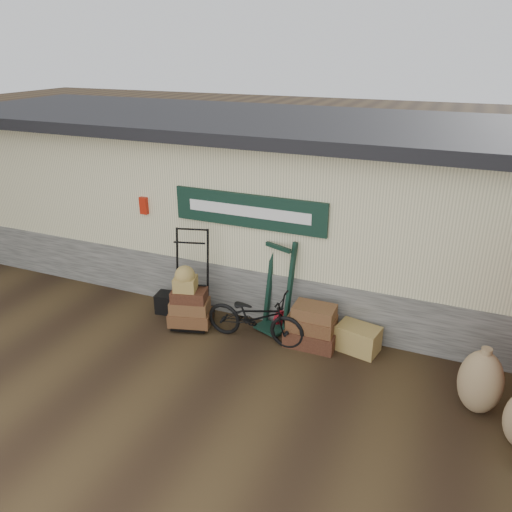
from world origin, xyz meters
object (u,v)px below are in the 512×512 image
Objects in this scene: black_trunk at (167,303)px; wicker_hamper at (358,339)px; green_barrow at (278,286)px; bicycle at (255,314)px; porter_trolley at (191,278)px; suitcase_stack at (312,325)px.

wicker_hamper is at bearing 1.87° from black_trunk.
bicycle is at bearing -89.36° from green_barrow.
wicker_hamper is (2.78, 0.23, -0.63)m from porter_trolley.
wicker_hamper reaches higher than black_trunk.
wicker_hamper is at bearing 15.05° from green_barrow.
bicycle is (-0.18, -0.50, -0.30)m from green_barrow.
porter_trolley reaches higher than suitcase_stack.
green_barrow is at bearing 174.15° from wicker_hamper.
green_barrow reaches higher than suitcase_stack.
wicker_hamper is (1.39, -0.14, -0.57)m from green_barrow.
porter_trolley is at bearing -177.30° from suitcase_stack.
porter_trolley is at bearing 83.22° from bicycle.
suitcase_stack is 1.26× the size of wicker_hamper.
suitcase_stack reaches higher than black_trunk.
suitcase_stack is at bearing -169.60° from wicker_hamper.
suitcase_stack is 2.67m from black_trunk.
green_barrow is at bearing 158.03° from suitcase_stack.
black_trunk is at bearing 179.55° from suitcase_stack.
bicycle reaches higher than black_trunk.
porter_trolley is 1.07× the size of green_barrow.
wicker_hamper is 1.64m from bicycle.
porter_trolley reaches higher than wicker_hamper.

